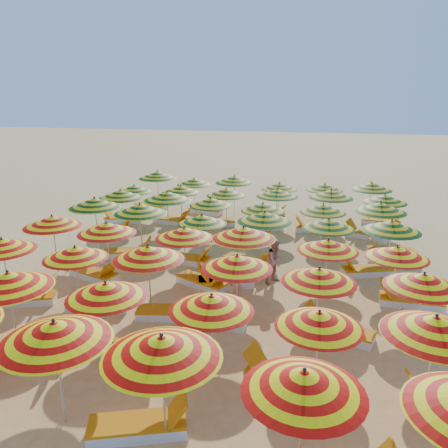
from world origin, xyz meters
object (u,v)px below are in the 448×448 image
(umbrella_10, at_px, (319,320))
(umbrella_38, at_px, (226,192))
(umbrella_41, at_px, (385,199))
(beachgoer_b, at_px, (275,261))
(umbrella_45, at_px, (279,186))
(umbrella_9, at_px, (212,303))
(umbrella_22, at_px, (328,245))
(lounger_6, at_px, (133,357))
(umbrella_26, at_px, (202,219))
(umbrella_47, at_px, (371,186))
(lounger_21, at_px, (248,262))
(lounger_31, at_px, (314,228))
(umbrella_32, at_px, (211,202))
(lounger_12, at_px, (216,319))
(lounger_26, at_px, (390,251))
(umbrella_8, at_px, (106,290))
(umbrella_16, at_px, (319,275))
(lounger_10, at_px, (100,304))
(lounger_32, at_px, (366,234))
(umbrella_2, at_px, (55,332))
(umbrella_25, at_px, (140,209))
(lounger_11, at_px, (171,312))
(lounger_29, at_px, (215,223))
(umbrella_40, at_px, (331,194))
(lounger_9, at_px, (26,298))
(umbrella_43, at_px, (194,182))
(lounger_13, at_px, (336,330))
(umbrella_24, at_px, (95,203))
(umbrella_44, at_px, (235,179))
(lounger_27, at_px, (122,219))
(umbrella_7, at_px, (8,280))
(lounger_34, at_px, (206,211))
(umbrella_18, at_px, (52,221))
(lounger_5, at_px, (39,351))
(lounger_16, at_px, (203,282))
(umbrella_28, at_px, (329,224))
(lounger_19, at_px, (129,252))
(umbrella_36, at_px, (134,189))
(umbrella_19, at_px, (107,228))
(lounger_24, at_px, (183,236))
(umbrella_15, at_px, (237,262))
(lounger_25, at_px, (249,242))
(umbrella_11, at_px, (435,326))
(umbrella_17, at_px, (424,281))
(beachgoer_a, at_px, (236,280))
(lounger_36, at_px, (382,221))
(lounger_14, at_px, (437,338))
(umbrella_23, at_px, (397,252))
(umbrella_37, at_px, (181,189))
(umbrella_20, at_px, (184,233))
(umbrella_33, at_px, (263,207))
(umbrella_34, at_px, (323,208))
(lounger_30, at_px, (265,226))
(umbrella_27, at_px, (265,217))
(umbrella_39, at_px, (277,193))
(umbrella_14, at_px, (148,253))
(lounger_23, at_px, (113,229))
(lounger_35, at_px, (268,214))
(umbrella_3, at_px, (162,347))
(lounger_15, at_px, (95,274))

(umbrella_10, relative_size, umbrella_38, 1.03)
(umbrella_41, relative_size, beachgoer_b, 1.47)
(umbrella_45, bearing_deg, umbrella_9, -89.36)
(umbrella_22, xyz_separation_m, lounger_6, (-4.04, -4.37, -1.47))
(umbrella_26, height_order, umbrella_47, umbrella_47)
(lounger_21, xyz_separation_m, lounger_31, (2.05, 4.67, 0.00))
(umbrella_32, xyz_separation_m, lounger_12, (1.97, -6.63, -1.46))
(umbrella_45, bearing_deg, lounger_26, -41.04)
(lounger_26, bearing_deg, umbrella_8, 42.90)
(umbrella_16, xyz_separation_m, lounger_10, (-5.86, 0.12, -1.50))
(lounger_32, bearing_deg, umbrella_2, 84.68)
(umbrella_2, height_order, umbrella_25, umbrella_2)
(umbrella_47, distance_m, lounger_11, 12.25)
(umbrella_38, relative_size, lounger_29, 1.20)
(umbrella_40, height_order, lounger_9, umbrella_40)
(umbrella_43, distance_m, lounger_13, 12.59)
(umbrella_24, bearing_deg, umbrella_44, 57.63)
(umbrella_40, xyz_separation_m, lounger_27, (-9.42, -0.51, -1.59))
(umbrella_7, relative_size, lounger_34, 1.12)
(umbrella_18, relative_size, lounger_5, 1.22)
(lounger_16, bearing_deg, umbrella_16, -7.99)
(lounger_27, bearing_deg, umbrella_28, 145.51)
(umbrella_41, relative_size, lounger_19, 1.15)
(umbrella_36, bearing_deg, umbrella_38, 0.14)
(umbrella_19, distance_m, lounger_24, 4.79)
(umbrella_15, bearing_deg, lounger_25, 97.67)
(umbrella_11, distance_m, umbrella_18, 11.55)
(umbrella_8, xyz_separation_m, lounger_26, (6.92, 8.47, -1.49))
(umbrella_47, height_order, lounger_26, umbrella_47)
(lounger_5, bearing_deg, umbrella_17, 3.85)
(umbrella_45, xyz_separation_m, umbrella_47, (4.15, 0.22, 0.15))
(beachgoer_a, bearing_deg, lounger_36, 15.68)
(lounger_14, height_order, lounger_24, same)
(umbrella_23, xyz_separation_m, umbrella_37, (-8.41, 6.29, 0.05))
(umbrella_10, relative_size, umbrella_20, 1.17)
(umbrella_2, relative_size, umbrella_33, 1.17)
(umbrella_20, xyz_separation_m, umbrella_22, (4.27, 0.05, -0.06))
(beachgoer_b, bearing_deg, umbrella_34, 14.28)
(umbrella_25, distance_m, lounger_30, 6.13)
(umbrella_27, relative_size, umbrella_41, 0.95)
(umbrella_19, height_order, umbrella_39, umbrella_19)
(umbrella_14, bearing_deg, lounger_36, 56.63)
(umbrella_17, bearing_deg, lounger_14, 18.67)
(umbrella_19, relative_size, beachgoer_b, 1.53)
(umbrella_41, height_order, lounger_23, umbrella_41)
(umbrella_32, relative_size, umbrella_33, 0.93)
(umbrella_37, height_order, lounger_34, umbrella_37)
(umbrella_37, distance_m, lounger_35, 4.53)
(umbrella_3, height_order, umbrella_7, umbrella_3)
(lounger_15, distance_m, lounger_19, 2.17)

